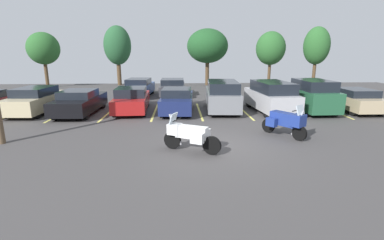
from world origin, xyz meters
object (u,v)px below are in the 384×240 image
motorcycle_second (286,121)px  car_champagne (37,100)px  car_grey (222,96)px  car_far_charcoal (173,87)px  car_navy (177,100)px  car_silver (271,97)px  car_red (132,100)px  motorcycle_touring (190,134)px  car_black (80,102)px  car_far_blue (139,88)px  car_green (311,96)px  car_tan (354,100)px

motorcycle_second → car_champagne: 13.90m
car_grey → car_far_charcoal: (-3.12, 6.17, -0.23)m
car_navy → car_silver: bearing=-2.4°
car_champagne → car_red: car_champagne is taller
motorcycle_touring → car_champagne: size_ratio=0.42×
motorcycle_second → car_grey: (-1.83, 5.54, 0.23)m
car_black → car_far_blue: bearing=68.2°
motorcycle_second → car_far_blue: bearing=123.7°
motorcycle_touring → car_far_blue: car_far_blue is taller
car_far_charcoal → car_black: bearing=-128.3°
car_red → car_far_blue: 5.82m
motorcycle_touring → motorcycle_second: 4.36m
motorcycle_second → car_red: bearing=142.2°
car_red → car_grey: bearing=-1.0°
car_navy → car_green: 7.97m
motorcycle_touring → car_far_blue: 13.49m
car_green → car_tan: car_green is taller
car_champagne → car_green: bearing=-1.4°
motorcycle_touring → car_black: 9.03m
car_green → car_champagne: bearing=178.6°
car_green → car_far_charcoal: size_ratio=0.97×
car_far_blue → car_far_charcoal: bearing=5.7°
motorcycle_second → car_silver: 5.12m
car_black → car_red: size_ratio=0.99×
car_navy → car_silver: size_ratio=0.97×
motorcycle_touring → car_navy: 6.83m
car_champagne → car_navy: 8.22m
car_silver → car_far_blue: 10.75m
car_grey → car_navy: bearing=-173.8°
motorcycle_second → car_far_blue: size_ratio=0.39×
car_black → car_red: 2.94m
car_far_blue → car_tan: bearing=-24.8°
car_champagne → car_tan: 18.87m
car_silver → motorcycle_touring: bearing=-127.6°
car_champagne → car_far_charcoal: (7.82, 6.18, -0.06)m
car_black → car_green: bearing=0.1°
car_champagne → car_silver: 13.77m
car_red → car_far_charcoal: (2.32, 6.08, -0.01)m
car_grey → car_far_charcoal: size_ratio=1.06×
car_navy → car_far_blue: (-3.08, 6.20, 0.02)m
car_champagne → car_grey: bearing=0.1°
motorcycle_second → car_black: motorcycle_second is taller
motorcycle_touring → car_far_charcoal: 13.31m
car_navy → car_red: bearing=171.9°
car_champagne → car_black: bearing=-9.3°
motorcycle_touring → car_grey: (2.24, 7.11, 0.28)m
car_red → car_grey: (5.44, -0.10, 0.22)m
car_green → car_tan: (2.68, -0.01, -0.25)m
motorcycle_second → car_green: (3.43, 5.12, 0.26)m
car_champagne → car_far_charcoal: car_champagne is taller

